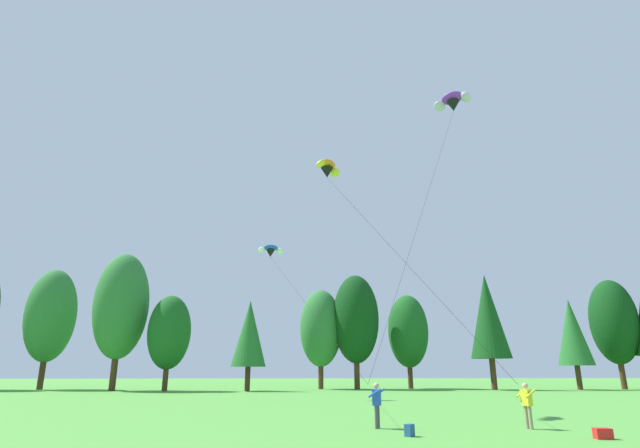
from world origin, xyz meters
name	(u,v)px	position (x,y,z in m)	size (l,w,h in m)	color
treeline_tree_b	(51,315)	(-31.93, 57.84, 8.03)	(5.38, 5.38, 13.27)	#472D19
treeline_tree_c	(121,306)	(-23.02, 54.45, 8.75)	(5.70, 5.70, 14.46)	#472D19
treeline_tree_d	(169,332)	(-17.43, 53.55, 5.89)	(4.43, 4.43, 9.74)	#472D19
treeline_tree_e	(249,333)	(-9.00, 53.12, 5.77)	(3.63, 3.63, 9.22)	#472D19
treeline_tree_f	(321,328)	(-1.20, 57.83, 6.74)	(4.81, 4.81, 11.13)	#472D19
treeline_tree_g	(356,319)	(2.80, 56.99, 7.72)	(5.24, 5.24, 12.76)	#472D19
treeline_tree_h	(408,331)	(9.18, 58.61, 6.48)	(4.69, 4.69, 10.70)	#472D19
treeline_tree_i	(488,316)	(17.45, 54.76, 7.90)	(4.37, 4.37, 12.60)	#472D19
treeline_tree_j	(572,332)	(26.77, 54.44, 6.13)	(3.75, 3.75, 9.79)	#472D19
treeline_tree_k	(614,322)	(32.52, 55.58, 7.40)	(5.10, 5.10, 12.23)	#472D19
kite_flyer_near	(377,401)	(-1.03, 20.31, 1.00)	(0.73, 0.75, 1.69)	#4C4C51
kite_flyer_mid	(527,401)	(4.76, 19.83, 1.00)	(0.70, 0.72, 1.69)	gray
parafoil_kite_high_blue_white	(271,251)	(-6.36, 40.33, 11.72)	(6.15, 20.45, 10.68)	blue
parafoil_kite_mid_orange	(328,169)	(-2.41, 27.39, 13.78)	(7.78, 8.80, 12.76)	orange
parafoil_kite_far_purple	(453,102)	(8.41, 35.14, 23.20)	(11.22, 16.06, 22.45)	purple
backpack	(409,430)	(-0.31, 17.98, 0.20)	(0.32, 0.24, 0.40)	#234C89
picnic_cooler	(603,434)	(5.91, 17.01, 0.17)	(0.52, 0.36, 0.34)	red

